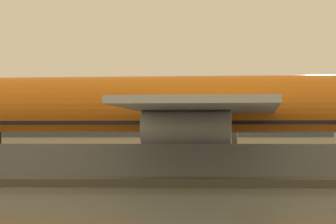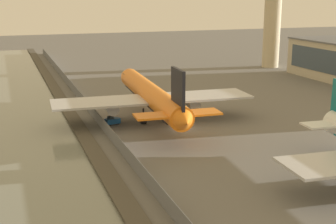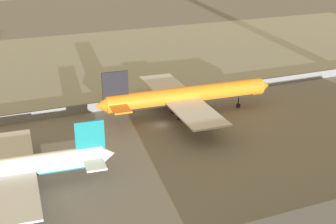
# 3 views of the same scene
# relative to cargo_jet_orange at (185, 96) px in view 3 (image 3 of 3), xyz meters

# --- Properties ---
(ground_plane) EXTENTS (500.00, 500.00, 0.00)m
(ground_plane) POSITION_rel_cargo_jet_orange_xyz_m (8.68, 3.90, -5.59)
(ground_plane) COLOR #66635E
(waterfront_lagoon) EXTENTS (320.00, 98.00, 0.01)m
(waterfront_lagoon) POSITION_rel_cargo_jet_orange_xyz_m (8.68, -67.10, -5.58)
(waterfront_lagoon) COLOR gray
(waterfront_lagoon) RESTS_ON ground
(shoreline_seawall) EXTENTS (320.00, 3.00, 0.50)m
(shoreline_seawall) POSITION_rel_cargo_jet_orange_xyz_m (8.68, -16.60, -5.34)
(shoreline_seawall) COLOR #474238
(shoreline_seawall) RESTS_ON ground
(perimeter_fence) EXTENTS (280.00, 0.10, 2.60)m
(perimeter_fence) POSITION_rel_cargo_jet_orange_xyz_m (8.68, -12.10, -4.29)
(perimeter_fence) COLOR slate
(perimeter_fence) RESTS_ON ground
(cargo_jet_orange) EXTENTS (51.49, 44.32, 14.64)m
(cargo_jet_orange) POSITION_rel_cargo_jet_orange_xyz_m (0.00, 0.00, 0.00)
(cargo_jet_orange) COLOR orange
(cargo_jet_orange) RESTS_ON ground
(passenger_jet_white_teal) EXTENTS (44.90, 38.63, 13.07)m
(passenger_jet_white_teal) POSITION_rel_cargo_jet_orange_xyz_m (49.24, 23.31, -0.60)
(passenger_jet_white_teal) COLOR white
(passenger_jet_white_teal) RESTS_ON ground
(baggage_tug) EXTENTS (2.29, 3.48, 1.80)m
(baggage_tug) POSITION_rel_cargo_jet_orange_xyz_m (0.48, -9.14, -4.78)
(baggage_tug) COLOR #19519E
(baggage_tug) RESTS_ON ground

